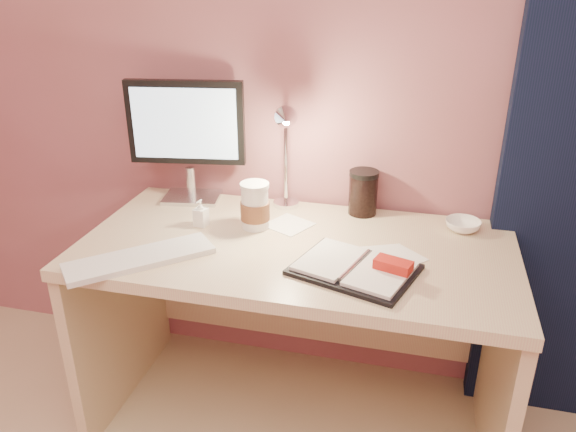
% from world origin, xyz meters
% --- Properties ---
extents(desk, '(1.40, 0.70, 0.73)m').
position_xyz_m(desk, '(0.00, 1.45, 0.50)').
color(desk, beige).
rests_on(desk, ground).
extents(monitor, '(0.43, 0.18, 0.46)m').
position_xyz_m(monitor, '(-0.48, 1.65, 1.00)').
color(monitor, silver).
rests_on(monitor, desk).
extents(keyboard, '(0.42, 0.40, 0.02)m').
position_xyz_m(keyboard, '(-0.44, 1.15, 0.74)').
color(keyboard, silver).
rests_on(keyboard, desk).
extents(planner, '(0.40, 0.35, 0.05)m').
position_xyz_m(planner, '(0.22, 1.25, 0.74)').
color(planner, black).
rests_on(planner, desk).
extents(paper_a, '(0.18, 0.18, 0.00)m').
position_xyz_m(paper_a, '(0.29, 1.37, 0.73)').
color(paper_a, white).
rests_on(paper_a, desk).
extents(paper_b, '(0.19, 0.19, 0.00)m').
position_xyz_m(paper_b, '(-0.06, 1.52, 0.73)').
color(paper_b, white).
rests_on(paper_b, desk).
extents(paper_c, '(0.19, 0.19, 0.00)m').
position_xyz_m(paper_c, '(0.33, 1.37, 0.73)').
color(paper_c, white).
rests_on(paper_c, desk).
extents(coffee_cup, '(0.10, 0.10, 0.16)m').
position_xyz_m(coffee_cup, '(-0.17, 1.47, 0.81)').
color(coffee_cup, white).
rests_on(coffee_cup, desk).
extents(bowl, '(0.15, 0.15, 0.04)m').
position_xyz_m(bowl, '(0.53, 1.62, 0.75)').
color(bowl, white).
rests_on(bowl, desk).
extents(lotion_bottle, '(0.05, 0.05, 0.09)m').
position_xyz_m(lotion_bottle, '(-0.35, 1.44, 0.78)').
color(lotion_bottle, white).
rests_on(lotion_bottle, desk).
extents(dark_jar, '(0.10, 0.10, 0.14)m').
position_xyz_m(dark_jar, '(0.18, 1.68, 0.80)').
color(dark_jar, black).
rests_on(dark_jar, desk).
extents(desk_lamp, '(0.13, 0.25, 0.41)m').
position_xyz_m(desk_lamp, '(-0.14, 1.58, 0.99)').
color(desk_lamp, silver).
rests_on(desk_lamp, desk).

